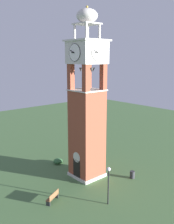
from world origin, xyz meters
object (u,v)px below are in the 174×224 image
Objects in this scene: clock_tower at (87,111)px; trash_bin at (132,175)px; lamp_post at (108,178)px; park_bench at (53,197)px.

clock_tower is 8.53m from trash_bin.
clock_tower is 7.70m from lamp_post.
clock_tower is at bearing 108.18° from park_bench.
park_bench is 2.04× the size of trash_bin.
lamp_post is at bearing -72.68° from trash_bin.
trash_bin is (3.73, 3.26, -6.94)m from clock_tower.
clock_tower is 9.21m from park_bench.
lamp_post is 6.23m from trash_bin.
clock_tower reaches higher than trash_bin.
trash_bin is at bearing 78.69° from park_bench.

